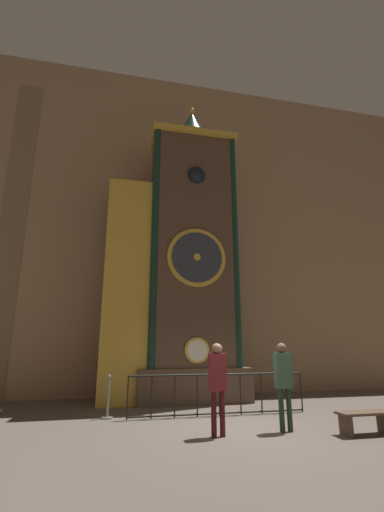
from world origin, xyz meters
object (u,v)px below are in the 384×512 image
Objects in this scene: visitor_far at (283,377)px; visitor_bench at (365,419)px; clock_tower at (178,262)px; visitor_near at (217,379)px; stanchion_post at (108,404)px.

visitor_far reaches higher than visitor_bench.
visitor_bench is (3.06, -4.85, -4.28)m from clock_tower.
visitor_near is at bearing -89.07° from clock_tower.
visitor_bench is at bearing -17.47° from visitor_far.
visitor_near is (0.07, -4.34, -3.49)m from clock_tower.
visitor_far is at bearing 158.68° from visitor_bench.
stanchion_post is at bearing -135.82° from clock_tower.
clock_tower reaches higher than stanchion_post.
visitor_near is 3.25m from stanchion_post.
clock_tower is at bearing 44.18° from stanchion_post.
visitor_far is at bearing -30.78° from stanchion_post.
visitor_near reaches higher than visitor_bench.
visitor_far is at bearing 4.41° from visitor_near.
clock_tower is at bearing 114.17° from visitor_far.
clock_tower is 5.57m from visitor_near.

